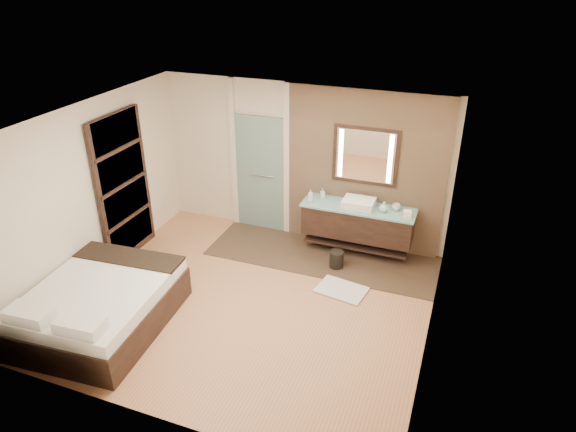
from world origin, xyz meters
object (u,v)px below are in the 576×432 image
at_px(vanity, 358,222).
at_px(mirror_unit, 365,156).
at_px(bed, 101,306).
at_px(waste_bin, 336,259).

height_order(vanity, mirror_unit, mirror_unit).
bearing_deg(vanity, mirror_unit, 90.00).
bearing_deg(bed, vanity, 44.16).
xyz_separation_m(mirror_unit, waste_bin, (-0.18, -0.80, -1.51)).
distance_m(vanity, bed, 4.13).
bearing_deg(mirror_unit, waste_bin, -102.87).
relative_size(vanity, mirror_unit, 1.75).
bearing_deg(mirror_unit, bed, -129.68).
bearing_deg(bed, mirror_unit, 46.28).
relative_size(mirror_unit, bed, 0.50).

